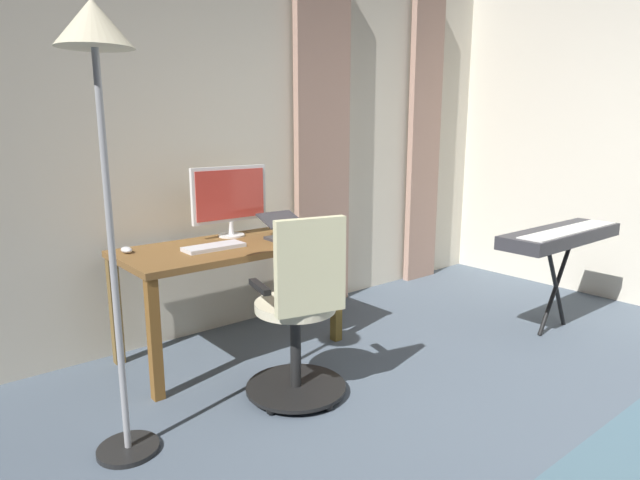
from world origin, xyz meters
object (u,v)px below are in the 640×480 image
laptop (286,231)px  computer_mouse (127,250)px  computer_keyboard (214,247)px  floor_lamp (98,88)px  office_chair (300,317)px  desk (230,259)px  computer_monitor (230,197)px  mug_coffee (281,225)px  piano_keyboard (561,237)px

laptop → computer_mouse: size_ratio=3.24×
computer_keyboard → floor_lamp: floor_lamp is taller
office_chair → floor_lamp: (0.91, -0.12, 1.14)m
desk → computer_monitor: (-0.14, -0.22, 0.37)m
computer_monitor → floor_lamp: floor_lamp is taller
mug_coffee → floor_lamp: (1.48, 0.84, 0.85)m
laptop → floor_lamp: size_ratio=0.17×
mug_coffee → computer_mouse: bearing=-1.2°
computer_monitor → computer_mouse: 0.78m
computer_monitor → computer_keyboard: (0.28, 0.27, -0.26)m
computer_monitor → laptop: bearing=129.4°
office_chair → piano_keyboard: office_chair is taller
computer_monitor → floor_lamp: size_ratio=0.29×
desk → office_chair: (0.05, 0.80, -0.16)m
computer_monitor → computer_mouse: computer_monitor is taller
office_chair → laptop: office_chair is taller
desk → computer_monitor: computer_monitor is taller
computer_monitor → mug_coffee: computer_monitor is taller
computer_keyboard → laptop: size_ratio=1.16×
desk → computer_monitor: bearing=-122.8°
laptop → mug_coffee: 0.28m
mug_coffee → floor_lamp: bearing=29.7°
computer_monitor → computer_mouse: size_ratio=5.63×
office_chair → computer_keyboard: office_chair is taller
computer_keyboard → floor_lamp: bearing=37.4°
piano_keyboard → computer_mouse: bearing=-27.3°
computer_monitor → floor_lamp: 1.55m
floor_lamp → laptop: bearing=-156.2°
mug_coffee → floor_lamp: floor_lamp is taller
laptop → computer_keyboard: bearing=-1.5°
desk → piano_keyboard: bearing=149.6°
computer_keyboard → mug_coffee: size_ratio=3.15×
desk → floor_lamp: bearing=35.3°
office_chair → computer_monitor: (-0.19, -1.02, 0.53)m
laptop → piano_keyboard: 1.95m
computer_keyboard → computer_mouse: computer_mouse is taller
laptop → computer_mouse: bearing=-13.5°
computer_mouse → floor_lamp: bearing=67.1°
office_chair → computer_monitor: bearing=93.3°
desk → computer_mouse: (0.59, -0.19, 0.11)m
mug_coffee → piano_keyboard: 2.00m
computer_monitor → laptop: (-0.25, 0.30, -0.22)m
office_chair → mug_coffee: (-0.57, -0.96, 0.30)m
computer_keyboard → computer_mouse: bearing=-27.8°
office_chair → computer_mouse: size_ratio=10.30×
office_chair → computer_monitor: 1.16m
computer_keyboard → piano_keyboard: size_ratio=0.33×
computer_keyboard → desk: bearing=-159.7°
computer_monitor → laptop: 0.45m
desk → computer_monitor: 0.45m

